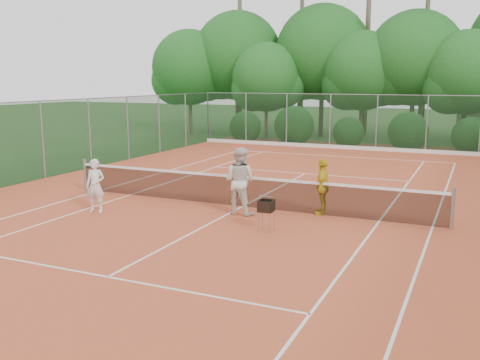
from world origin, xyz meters
The scene contains 13 objects.
ground centered at (0.00, 0.00, 0.00)m, with size 120.00×120.00×0.00m, color #1F4418.
clay_court centered at (0.00, 0.00, 0.01)m, with size 18.00×36.00×0.02m, color #C1502C.
tennis_net centered at (0.00, 0.00, 0.53)m, with size 11.97×0.10×1.10m.
player_white centered at (-3.63, -2.27, 0.80)m, with size 0.57×0.37×1.55m, color silver.
player_center_grp centered at (0.29, -0.77, 1.00)m, with size 1.00×0.81×1.98m.
player_yellow centered at (2.46, 0.17, 0.83)m, with size 0.95×0.39×1.62m, color gold.
ball_hopper centered at (1.63, -2.10, 0.66)m, with size 0.35×0.35×0.81m.
stray_ball_a centered at (0.88, 11.50, 0.05)m, with size 0.07×0.07×0.07m, color #B4D030.
stray_ball_b centered at (0.94, 12.93, 0.05)m, with size 0.07×0.07×0.07m, color yellow.
stray_ball_c centered at (0.63, 11.51, 0.05)m, with size 0.07×0.07×0.07m, color #BBCD2F.
court_markings centered at (0.00, 0.00, 0.02)m, with size 11.03×23.83×0.01m.
fence_back centered at (0.00, 15.00, 1.52)m, with size 18.07×0.07×3.00m.
tropical_treeline centered at (1.43, 20.22, 5.11)m, with size 32.10×8.49×15.03m.
Camera 1 is at (6.45, -14.38, 3.83)m, focal length 40.00 mm.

